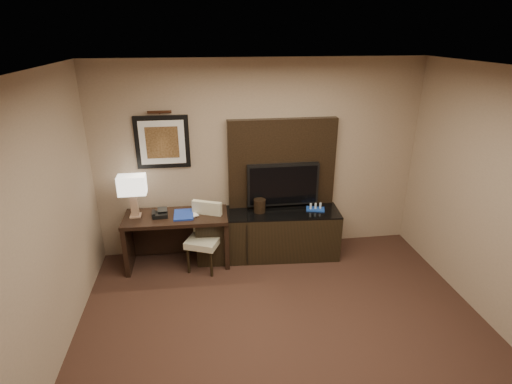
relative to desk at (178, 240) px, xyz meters
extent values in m
cube|color=#311C16|center=(1.18, -2.15, -0.37)|extent=(4.50, 5.00, 0.01)
cube|color=silver|center=(1.18, -2.15, 2.33)|extent=(4.50, 5.00, 0.01)
cube|color=gray|center=(1.18, 0.35, 0.98)|extent=(4.50, 0.01, 2.70)
cube|color=gray|center=(-1.07, -2.15, 0.98)|extent=(0.01, 5.00, 2.70)
cube|color=black|center=(0.00, 0.00, 0.00)|extent=(1.38, 0.62, 0.73)
cube|color=black|center=(1.25, 0.05, -0.03)|extent=(2.01, 0.69, 0.68)
cube|color=black|center=(1.48, 0.29, 0.90)|extent=(1.50, 0.12, 1.30)
cube|color=black|center=(1.48, 0.19, 0.65)|extent=(1.00, 0.08, 0.60)
cube|color=black|center=(-0.12, 0.33, 1.28)|extent=(0.70, 0.04, 0.70)
cylinder|color=#3D2113|center=(-0.12, 0.29, 1.68)|extent=(0.04, 0.04, 0.30)
cube|color=navy|center=(0.11, -0.01, 0.38)|extent=(0.26, 0.34, 0.02)
imported|color=tan|center=(0.12, -0.05, 0.48)|extent=(0.16, 0.09, 0.22)
cylinder|color=black|center=(1.14, 0.07, 0.41)|extent=(0.18, 0.18, 0.18)
camera|label=1|loc=(0.39, -4.89, 2.65)|focal=28.00mm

